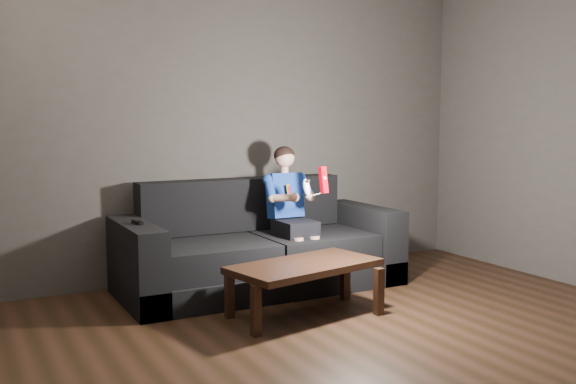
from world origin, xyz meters
TOP-DOWN VIEW (x-y plane):
  - floor at (0.00, 0.00)m, footprint 5.00×5.00m
  - back_wall at (0.00, 2.50)m, footprint 5.00×0.04m
  - sofa at (0.09, 1.97)m, footprint 2.32×1.00m
  - child at (0.36, 1.90)m, footprint 0.43×0.52m
  - wii_remote_red at (0.44, 1.50)m, footprint 0.06×0.08m
  - nunchuk_white at (0.29, 1.50)m, footprint 0.08×0.10m
  - wii_remote_black at (-0.95, 1.88)m, footprint 0.06×0.14m
  - coffee_table at (0.04, 1.08)m, footprint 1.17×0.75m

SIDE VIEW (x-z plane):
  - floor at x=0.00m, z-range 0.00..0.00m
  - sofa at x=0.09m, z-range -0.16..0.74m
  - coffee_table at x=0.04m, z-range 0.14..0.54m
  - wii_remote_black at x=-0.95m, z-range 0.63..0.66m
  - child at x=0.36m, z-range 0.20..1.25m
  - nunchuk_white at x=0.29m, z-range 0.81..0.96m
  - wii_remote_red at x=0.44m, z-range 0.83..1.04m
  - back_wall at x=0.00m, z-range 0.00..2.70m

